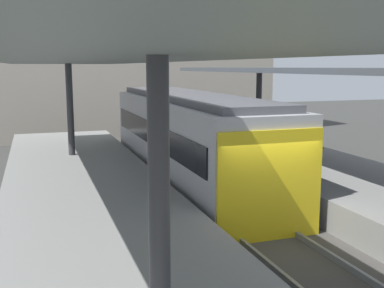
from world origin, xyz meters
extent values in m
plane|color=#383835|center=(0.00, 0.00, 0.00)|extent=(80.00, 80.00, 0.00)
cube|color=gray|center=(-3.80, 0.00, 0.50)|extent=(4.40, 28.00, 1.00)
cube|color=#423F3D|center=(0.00, 0.00, 0.10)|extent=(3.20, 28.00, 0.20)
cube|color=slate|center=(-0.72, 0.00, 0.27)|extent=(0.08, 28.00, 0.14)
cube|color=slate|center=(0.72, 0.00, 0.27)|extent=(0.08, 28.00, 0.14)
cube|color=#ADADB2|center=(0.00, 5.44, 1.65)|extent=(2.70, 11.72, 2.90)
cube|color=yellow|center=(0.00, -0.45, 1.50)|extent=(2.65, 0.08, 2.60)
cube|color=black|center=(-1.37, 5.44, 2.00)|extent=(0.04, 10.78, 0.76)
cube|color=black|center=(1.37, 5.44, 2.00)|extent=(0.04, 10.78, 0.76)
cube|color=#515156|center=(0.00, 5.44, 3.20)|extent=(2.16, 11.14, 0.20)
cylinder|color=#333335|center=(-3.80, -4.90, 2.66)|extent=(0.24, 0.24, 3.32)
cylinder|color=#333335|center=(-3.80, 7.70, 2.66)|extent=(0.24, 0.24, 3.32)
cube|color=slate|center=(-3.80, 1.40, 4.40)|extent=(4.18, 21.00, 0.16)
cylinder|color=#333335|center=(3.80, 7.70, 2.51)|extent=(0.24, 0.24, 3.01)
cube|color=#3D4247|center=(3.80, 1.40, 4.09)|extent=(4.18, 21.00, 0.16)
cube|color=black|center=(3.08, 3.98, 1.20)|extent=(0.08, 0.32, 0.40)
cube|color=black|center=(4.18, 3.98, 1.20)|extent=(0.08, 0.32, 0.40)
cube|color=maroon|center=(3.63, 3.98, 1.43)|extent=(1.40, 0.40, 0.06)
cube|color=maroon|center=(3.63, 4.16, 1.66)|extent=(1.40, 0.06, 0.40)
cube|color=#A89E8E|center=(0.51, 20.00, 5.50)|extent=(18.00, 6.00, 11.00)
camera|label=1|loc=(-5.04, -9.64, 4.20)|focal=43.46mm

